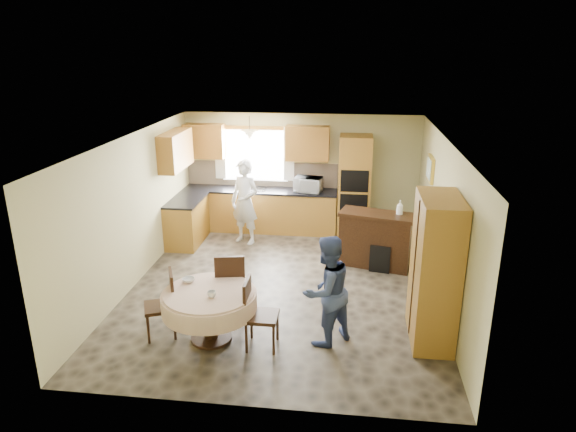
% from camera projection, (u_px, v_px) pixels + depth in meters
% --- Properties ---
extents(floor, '(5.00, 6.00, 0.01)m').
position_uv_depth(floor, '(283.00, 287.00, 8.61)').
color(floor, brown).
rests_on(floor, ground).
extents(ceiling, '(5.00, 6.00, 0.01)m').
position_uv_depth(ceiling, '(282.00, 139.00, 7.81)').
color(ceiling, white).
rests_on(ceiling, wall_back).
extents(wall_back, '(5.00, 0.02, 2.50)m').
position_uv_depth(wall_back, '(301.00, 172.00, 11.03)').
color(wall_back, tan).
rests_on(wall_back, floor).
extents(wall_front, '(5.00, 0.02, 2.50)m').
position_uv_depth(wall_front, '(245.00, 308.00, 5.39)').
color(wall_front, tan).
rests_on(wall_front, floor).
extents(wall_left, '(0.02, 6.00, 2.50)m').
position_uv_depth(wall_left, '(133.00, 211.00, 8.50)').
color(wall_left, tan).
rests_on(wall_left, floor).
extents(wall_right, '(0.02, 6.00, 2.50)m').
position_uv_depth(wall_right, '(443.00, 223.00, 7.92)').
color(wall_right, tan).
rests_on(wall_right, floor).
extents(window, '(1.40, 0.03, 1.10)m').
position_uv_depth(window, '(255.00, 155.00, 11.01)').
color(window, white).
rests_on(window, wall_back).
extents(curtain_left, '(0.22, 0.02, 1.15)m').
position_uv_depth(curtain_left, '(220.00, 152.00, 11.04)').
color(curtain_left, white).
rests_on(curtain_left, wall_back).
extents(curtain_right, '(0.22, 0.02, 1.15)m').
position_uv_depth(curtain_right, '(289.00, 154.00, 10.86)').
color(curtain_right, white).
rests_on(curtain_right, wall_back).
extents(base_cab_back, '(3.30, 0.60, 0.88)m').
position_uv_depth(base_cab_back, '(260.00, 211.00, 11.11)').
color(base_cab_back, gold).
rests_on(base_cab_back, floor).
extents(counter_back, '(3.30, 0.64, 0.04)m').
position_uv_depth(counter_back, '(260.00, 190.00, 10.96)').
color(counter_back, black).
rests_on(counter_back, base_cab_back).
extents(base_cab_left, '(0.60, 1.20, 0.88)m').
position_uv_depth(base_cab_left, '(187.00, 222.00, 10.42)').
color(base_cab_left, gold).
rests_on(base_cab_left, floor).
extents(counter_left, '(0.64, 1.20, 0.04)m').
position_uv_depth(counter_left, '(186.00, 200.00, 10.27)').
color(counter_left, black).
rests_on(counter_left, base_cab_left).
extents(backsplash, '(3.30, 0.02, 0.55)m').
position_uv_depth(backsplash, '(262.00, 174.00, 11.14)').
color(backsplash, tan).
rests_on(backsplash, wall_back).
extents(wall_cab_left, '(0.85, 0.33, 0.72)m').
position_uv_depth(wall_cab_left, '(204.00, 141.00, 10.90)').
color(wall_cab_left, '#AF712B').
rests_on(wall_cab_left, wall_back).
extents(wall_cab_right, '(0.90, 0.33, 0.72)m').
position_uv_depth(wall_cab_right, '(307.00, 143.00, 10.65)').
color(wall_cab_right, '#AF712B').
rests_on(wall_cab_right, wall_back).
extents(wall_cab_side, '(0.33, 1.20, 0.72)m').
position_uv_depth(wall_cab_side, '(176.00, 150.00, 9.96)').
color(wall_cab_side, '#AF712B').
rests_on(wall_cab_side, wall_left).
extents(oven_tower, '(0.66, 0.62, 2.12)m').
position_uv_depth(oven_tower, '(354.00, 186.00, 10.67)').
color(oven_tower, gold).
rests_on(oven_tower, floor).
extents(oven_upper, '(0.56, 0.01, 0.45)m').
position_uv_depth(oven_upper, '(355.00, 181.00, 10.31)').
color(oven_upper, black).
rests_on(oven_upper, oven_tower).
extents(oven_lower, '(0.56, 0.01, 0.45)m').
position_uv_depth(oven_lower, '(354.00, 205.00, 10.47)').
color(oven_lower, black).
rests_on(oven_lower, oven_tower).
extents(pendant, '(0.36, 0.36, 0.18)m').
position_uv_depth(pendant, '(250.00, 135.00, 10.40)').
color(pendant, beige).
rests_on(pendant, ceiling).
extents(sideboard, '(1.42, 0.87, 0.95)m').
position_uv_depth(sideboard, '(376.00, 241.00, 9.31)').
color(sideboard, '#341C0E').
rests_on(sideboard, floor).
extents(space_heater, '(0.41, 0.32, 0.50)m').
position_uv_depth(space_heater, '(381.00, 257.00, 9.18)').
color(space_heater, black).
rests_on(space_heater, floor).
extents(cupboard, '(0.53, 1.07, 2.04)m').
position_uv_depth(cupboard, '(435.00, 271.00, 6.82)').
color(cupboard, gold).
rests_on(cupboard, floor).
extents(dining_table, '(1.29, 1.29, 0.73)m').
position_uv_depth(dining_table, '(209.00, 302.00, 6.93)').
color(dining_table, '#341C0E').
rests_on(dining_table, floor).
extents(chair_left, '(0.54, 0.54, 0.95)m').
position_uv_depth(chair_left, '(165.00, 301.00, 7.07)').
color(chair_left, '#341C0E').
rests_on(chair_left, floor).
extents(chair_back, '(0.53, 0.53, 1.04)m').
position_uv_depth(chair_back, '(231.00, 283.00, 7.47)').
color(chair_back, '#341C0E').
rests_on(chair_back, floor).
extents(chair_right, '(0.42, 0.42, 0.98)m').
position_uv_depth(chair_right, '(256.00, 310.00, 6.78)').
color(chair_right, '#341C0E').
rests_on(chair_right, floor).
extents(framed_picture, '(0.06, 0.55, 0.45)m').
position_uv_depth(framed_picture, '(430.00, 169.00, 9.11)').
color(framed_picture, gold).
rests_on(framed_picture, wall_right).
extents(microwave, '(0.62, 0.47, 0.31)m').
position_uv_depth(microwave, '(308.00, 184.00, 10.74)').
color(microwave, silver).
rests_on(microwave, counter_back).
extents(person_sink, '(0.74, 0.63, 1.71)m').
position_uv_depth(person_sink, '(245.00, 202.00, 10.29)').
color(person_sink, silver).
rests_on(person_sink, floor).
extents(person_dining, '(0.94, 0.94, 1.54)m').
position_uv_depth(person_dining, '(327.00, 291.00, 6.81)').
color(person_dining, '#374679').
rests_on(person_dining, floor).
extents(bowl_sideboard, '(0.24, 0.24, 0.06)m').
position_uv_depth(bowl_sideboard, '(358.00, 214.00, 9.19)').
color(bowl_sideboard, '#B2B2B2').
rests_on(bowl_sideboard, sideboard).
extents(bottle_sideboard, '(0.15, 0.15, 0.31)m').
position_uv_depth(bottle_sideboard, '(400.00, 209.00, 9.07)').
color(bottle_sideboard, silver).
rests_on(bottle_sideboard, sideboard).
extents(cup_table, '(0.14, 0.14, 0.09)m').
position_uv_depth(cup_table, '(212.00, 294.00, 6.70)').
color(cup_table, '#B2B2B2').
rests_on(cup_table, dining_table).
extents(bowl_table, '(0.22, 0.22, 0.05)m').
position_uv_depth(bowl_table, '(188.00, 280.00, 7.15)').
color(bowl_table, '#B2B2B2').
rests_on(bowl_table, dining_table).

